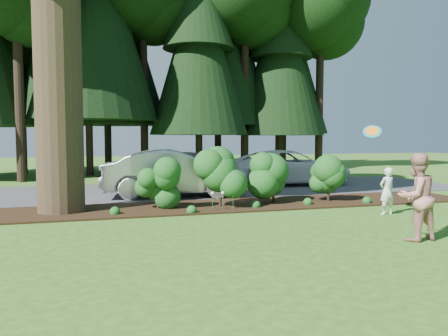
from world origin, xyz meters
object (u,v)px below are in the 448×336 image
at_px(child, 387,191).
at_px(frisbee, 372,132).
at_px(car_dark_suv, 193,167).
at_px(car_white_suv, 289,167).
at_px(car_silver_wagon, 175,173).
at_px(adult, 416,197).

xyz_separation_m(child, frisbee, (-0.51, -0.01, 1.58)).
bearing_deg(car_dark_suv, car_white_suv, -116.43).
bearing_deg(car_silver_wagon, frisbee, -130.32).
bearing_deg(child, car_white_suv, -102.04).
distance_m(car_dark_suv, frisbee, 9.64).
height_order(car_dark_suv, child, car_dark_suv).
bearing_deg(car_white_suv, frisbee, 172.59).
relative_size(car_white_suv, frisbee, 9.76).
xyz_separation_m(car_white_suv, child, (-0.54, -7.37, -0.14)).
distance_m(car_dark_suv, adult, 11.94).
bearing_deg(child, car_silver_wagon, -53.27).
distance_m(car_white_suv, car_dark_suv, 4.24).
height_order(car_white_suv, frisbee, frisbee).
height_order(car_white_suv, child, car_white_suv).
relative_size(car_dark_suv, adult, 2.74).
distance_m(child, adult, 3.01).
relative_size(car_white_suv, child, 4.23).
bearing_deg(car_dark_suv, child, -162.45).
height_order(car_silver_wagon, child, car_silver_wagon).
distance_m(car_silver_wagon, frisbee, 6.74).
bearing_deg(car_white_suv, child, 176.50).
xyz_separation_m(car_white_suv, car_dark_suv, (-3.88, 1.71, -0.05)).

